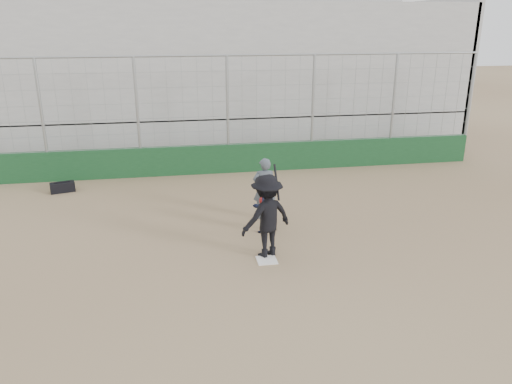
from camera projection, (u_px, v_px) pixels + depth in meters
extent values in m
plane|color=brown|center=(267.00, 261.00, 11.15)|extent=(90.00, 90.00, 0.00)
cube|color=white|center=(267.00, 260.00, 11.15)|extent=(0.44, 0.44, 0.02)
cube|color=#11371B|center=(229.00, 158.00, 17.51)|extent=(18.00, 0.25, 1.00)
cylinder|color=gray|center=(228.00, 116.00, 17.02)|extent=(0.10, 0.10, 4.00)
cylinder|color=gray|center=(469.00, 108.00, 18.49)|extent=(0.10, 0.10, 4.00)
cylinder|color=gray|center=(227.00, 55.00, 16.37)|extent=(18.00, 0.07, 0.07)
cube|color=#979797|center=(215.00, 123.00, 22.02)|extent=(20.00, 6.70, 1.60)
cube|color=#979797|center=(213.00, 55.00, 21.07)|extent=(20.00, 6.70, 4.20)
cube|color=#979797|center=(430.00, 70.00, 22.96)|extent=(0.25, 6.70, 6.10)
imported|color=black|center=(267.00, 216.00, 11.11)|extent=(1.42, 1.15, 1.92)
cylinder|color=black|center=(277.00, 182.00, 11.05)|extent=(0.07, 0.57, 0.71)
imported|color=black|center=(265.00, 215.00, 12.54)|extent=(0.84, 0.76, 0.92)
sphere|color=maroon|center=(265.00, 201.00, 12.42)|extent=(0.28, 0.28, 0.28)
imported|color=#434C55|center=(264.00, 192.00, 13.32)|extent=(0.64, 0.44, 1.52)
cube|color=black|center=(63.00, 187.00, 15.57)|extent=(0.78, 0.49, 0.31)
cylinder|color=black|center=(62.00, 182.00, 15.51)|extent=(0.46, 0.16, 0.04)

